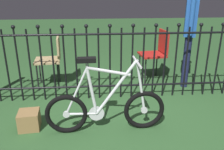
{
  "coord_description": "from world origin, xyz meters",
  "views": [
    {
      "loc": [
        -0.32,
        -2.64,
        1.62
      ],
      "look_at": [
        -0.1,
        0.21,
        0.55
      ],
      "focal_mm": 38.46,
      "sensor_mm": 36.0,
      "label": 1
    }
  ],
  "objects_px": {
    "person_visitor": "(190,25)",
    "chair_tan": "(52,56)",
    "chair_red": "(157,50)",
    "bicycle": "(106,107)",
    "display_crate": "(29,120)"
  },
  "relations": [
    {
      "from": "chair_tan",
      "to": "person_visitor",
      "type": "relative_size",
      "value": 0.5
    },
    {
      "from": "chair_red",
      "to": "person_visitor",
      "type": "xyz_separation_m",
      "value": [
        0.44,
        -0.27,
        0.48
      ]
    },
    {
      "from": "chair_red",
      "to": "chair_tan",
      "type": "bearing_deg",
      "value": -175.06
    },
    {
      "from": "person_visitor",
      "to": "chair_tan",
      "type": "bearing_deg",
      "value": 177.01
    },
    {
      "from": "chair_red",
      "to": "bicycle",
      "type": "bearing_deg",
      "value": -122.1
    },
    {
      "from": "person_visitor",
      "to": "chair_red",
      "type": "bearing_deg",
      "value": 148.37
    },
    {
      "from": "chair_tan",
      "to": "display_crate",
      "type": "distance_m",
      "value": 1.37
    },
    {
      "from": "person_visitor",
      "to": "display_crate",
      "type": "distance_m",
      "value": 2.78
    },
    {
      "from": "chair_tan",
      "to": "chair_red",
      "type": "bearing_deg",
      "value": 4.94
    },
    {
      "from": "display_crate",
      "to": "chair_tan",
      "type": "bearing_deg",
      "value": 85.34
    },
    {
      "from": "bicycle",
      "to": "person_visitor",
      "type": "xyz_separation_m",
      "value": [
        1.43,
        1.3,
        0.73
      ]
    },
    {
      "from": "chair_red",
      "to": "person_visitor",
      "type": "relative_size",
      "value": 0.53
    },
    {
      "from": "bicycle",
      "to": "display_crate",
      "type": "xyz_separation_m",
      "value": [
        -0.91,
        0.12,
        -0.19
      ]
    },
    {
      "from": "bicycle",
      "to": "display_crate",
      "type": "distance_m",
      "value": 0.94
    },
    {
      "from": "chair_red",
      "to": "display_crate",
      "type": "relative_size",
      "value": 3.73
    }
  ]
}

